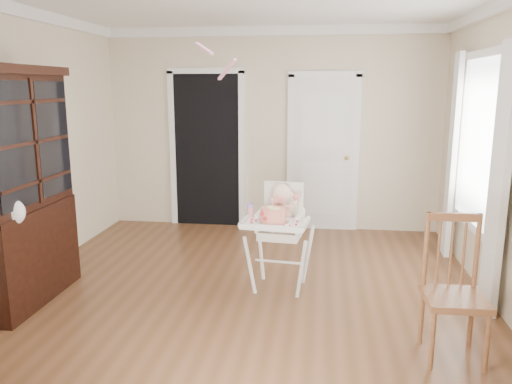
# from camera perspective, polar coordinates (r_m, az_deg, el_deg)

# --- Properties ---
(floor) EXTENTS (5.00, 5.00, 0.00)m
(floor) POSITION_cam_1_polar(r_m,az_deg,el_deg) (4.73, -1.47, -12.10)
(floor) COLOR brown
(floor) RESTS_ON ground
(wall_back) EXTENTS (4.50, 0.00, 4.50)m
(wall_back) POSITION_cam_1_polar(r_m,az_deg,el_deg) (6.82, 1.80, 7.08)
(wall_back) COLOR beige
(wall_back) RESTS_ON floor
(wall_left) EXTENTS (0.00, 5.00, 5.00)m
(wall_left) POSITION_cam_1_polar(r_m,az_deg,el_deg) (5.21, -26.87, 4.30)
(wall_left) COLOR beige
(wall_left) RESTS_ON floor
(doorway) EXTENTS (1.06, 0.05, 2.22)m
(doorway) POSITION_cam_1_polar(r_m,az_deg,el_deg) (6.98, -5.62, 5.15)
(doorway) COLOR black
(doorway) RESTS_ON wall_back
(closet_door) EXTENTS (0.96, 0.09, 2.13)m
(closet_door) POSITION_cam_1_polar(r_m,az_deg,el_deg) (6.80, 7.66, 4.21)
(closet_door) COLOR white
(closet_door) RESTS_ON wall_back
(window_right) EXTENTS (0.13, 1.84, 2.30)m
(window_right) POSITION_cam_1_polar(r_m,az_deg,el_deg) (5.32, 23.87, 4.01)
(window_right) COLOR white
(window_right) RESTS_ON wall_right
(high_chair) EXTENTS (0.66, 0.79, 1.04)m
(high_chair) POSITION_cam_1_polar(r_m,az_deg,el_deg) (4.76, 2.77, -3.70)
(high_chair) COLOR white
(high_chair) RESTS_ON floor
(baby) EXTENTS (0.30, 0.24, 0.47)m
(baby) POSITION_cam_1_polar(r_m,az_deg,el_deg) (4.75, 2.86, -1.85)
(baby) COLOR beige
(baby) RESTS_ON high_chair
(cake) EXTENTS (0.29, 0.29, 0.14)m
(cake) POSITION_cam_1_polar(r_m,az_deg,el_deg) (4.50, 1.96, -2.67)
(cake) COLOR silver
(cake) RESTS_ON high_chair
(sippy_cup) EXTENTS (0.07, 0.07, 0.16)m
(sippy_cup) POSITION_cam_1_polar(r_m,az_deg,el_deg) (4.69, -0.67, -2.06)
(sippy_cup) COLOR pink
(sippy_cup) RESTS_ON high_chair
(china_cabinet) EXTENTS (0.56, 1.25, 2.11)m
(china_cabinet) POSITION_cam_1_polar(r_m,az_deg,el_deg) (4.88, -25.82, 0.43)
(china_cabinet) COLOR black
(china_cabinet) RESTS_ON floor
(dining_chair) EXTENTS (0.43, 0.43, 1.03)m
(dining_chair) POSITION_cam_1_polar(r_m,az_deg,el_deg) (3.90, 21.70, -10.68)
(dining_chair) COLOR brown
(dining_chair) RESTS_ON floor
(streamer) EXTENTS (0.27, 0.44, 0.15)m
(streamer) POSITION_cam_1_polar(r_m,az_deg,el_deg) (4.79, -5.97, 16.03)
(streamer) COLOR pink
(streamer) RESTS_ON ceiling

